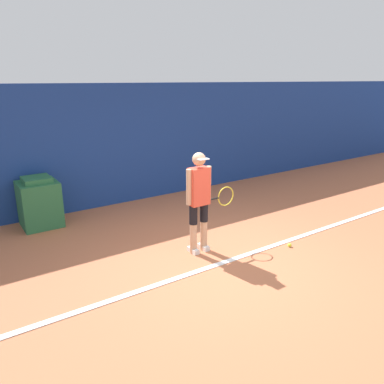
{
  "coord_description": "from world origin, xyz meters",
  "views": [
    {
      "loc": [
        -3.43,
        -4.2,
        2.84
      ],
      "look_at": [
        -0.05,
        0.8,
        1.01
      ],
      "focal_mm": 35.0,
      "sensor_mm": 36.0,
      "label": 1
    }
  ],
  "objects": [
    {
      "name": "back_wall",
      "position": [
        0.0,
        3.81,
        1.38
      ],
      "size": [
        24.0,
        0.1,
        2.75
      ],
      "color": "navy",
      "rests_on": "ground_plane"
    },
    {
      "name": "ground_plane",
      "position": [
        0.0,
        0.0,
        0.0
      ],
      "size": [
        24.0,
        24.0,
        0.0
      ],
      "primitive_type": "plane",
      "color": "#B76642"
    },
    {
      "name": "tennis_player",
      "position": [
        -0.03,
        0.6,
        0.96
      ],
      "size": [
        1.0,
        0.28,
        1.72
      ],
      "rotation": [
        0.0,
        0.0,
        0.02
      ],
      "color": "tan",
      "rests_on": "ground_plane"
    },
    {
      "name": "court_baseline",
      "position": [
        0.0,
        0.01,
        0.01
      ],
      "size": [
        21.6,
        0.1,
        0.01
      ],
      "color": "white",
      "rests_on": "ground_plane"
    },
    {
      "name": "tennis_ball",
      "position": [
        1.37,
        -0.17,
        0.03
      ],
      "size": [
        0.07,
        0.07,
        0.07
      ],
      "color": "#D1E533",
      "rests_on": "ground_plane"
    },
    {
      "name": "covered_chair",
      "position": [
        -2.0,
        3.33,
        0.48
      ],
      "size": [
        0.73,
        0.75,
        1.01
      ],
      "color": "#28663D",
      "rests_on": "ground_plane"
    }
  ]
}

